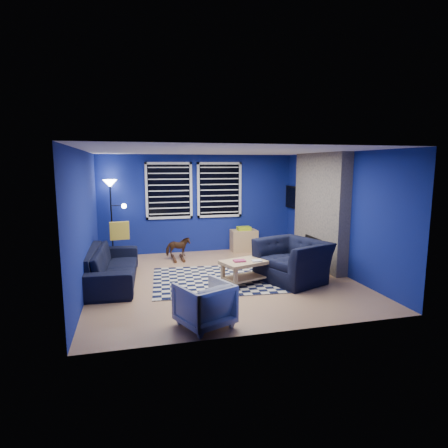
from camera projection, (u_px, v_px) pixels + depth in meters
name	position (u px, v px, depth m)	size (l,w,h in m)	color
floor	(222.00, 279.00, 7.43)	(5.00, 5.00, 0.00)	tan
ceiling	(222.00, 151.00, 7.04)	(5.00, 5.00, 0.00)	white
wall_back	(198.00, 204.00, 9.63)	(5.00, 5.00, 0.00)	navy
wall_left	(85.00, 221.00, 6.63)	(5.00, 5.00, 0.00)	navy
wall_right	(337.00, 213.00, 7.84)	(5.00, 5.00, 0.00)	navy
fireplace	(319.00, 212.00, 8.29)	(0.65, 2.00, 2.50)	gray
window_left	(169.00, 191.00, 9.35)	(1.17, 0.06, 1.42)	black
window_right	(220.00, 190.00, 9.67)	(1.17, 0.06, 1.42)	black
tv	(295.00, 198.00, 9.72)	(0.07, 1.00, 0.58)	black
rug	(218.00, 279.00, 7.37)	(2.50, 2.00, 0.02)	black
sofa	(112.00, 265.00, 7.16)	(0.90, 2.30, 0.67)	black
armchair_big	(293.00, 261.00, 7.25)	(1.08, 1.23, 0.80)	black
armchair_bent	(204.00, 304.00, 5.22)	(0.68, 0.70, 0.63)	gray
rocking_horse	(178.00, 247.00, 8.88)	(0.56, 0.26, 0.48)	#4A2617
coffee_table	(247.00, 267.00, 7.10)	(1.07, 0.82, 0.47)	tan
cabinet	(244.00, 240.00, 9.82)	(0.68, 0.46, 0.64)	tan
floor_lamp	(111.00, 194.00, 8.82)	(0.52, 0.32, 1.90)	black
throw_pillow	(119.00, 231.00, 7.92)	(0.40, 0.12, 0.38)	gold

